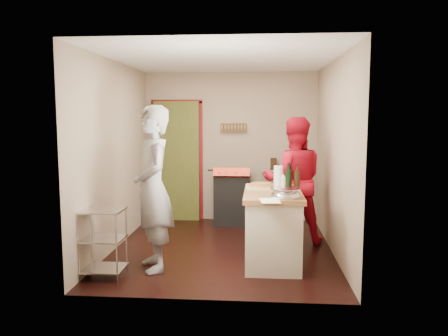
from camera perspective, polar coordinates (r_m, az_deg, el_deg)
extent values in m
plane|color=black|center=(6.23, -0.16, -10.42)|extent=(3.50, 3.50, 0.00)
cube|color=tan|center=(7.71, 0.89, 2.75)|extent=(3.00, 0.04, 2.60)
cube|color=#565B23|center=(7.90, -5.98, 0.99)|extent=(0.80, 0.40, 2.10)
cube|color=maroon|center=(7.92, -9.06, 0.95)|extent=(0.06, 0.06, 2.10)
cube|color=maroon|center=(7.77, -3.03, 0.91)|extent=(0.06, 0.06, 2.10)
cube|color=maroon|center=(7.80, -6.17, 8.63)|extent=(0.90, 0.06, 0.06)
cube|color=brown|center=(7.65, 1.25, 4.96)|extent=(0.46, 0.09, 0.03)
cube|color=brown|center=(7.68, 1.27, 5.42)|extent=(0.46, 0.02, 0.12)
cube|color=olive|center=(7.64, 1.25, 5.37)|extent=(0.42, 0.04, 0.07)
cube|color=tan|center=(7.65, 7.96, -0.36)|extent=(0.80, 0.18, 0.04)
cube|color=black|center=(7.63, 6.47, 0.55)|extent=(0.10, 0.14, 0.22)
cube|color=tan|center=(6.28, -13.95, 1.63)|extent=(0.04, 3.50, 2.60)
cube|color=tan|center=(6.04, 14.17, 1.43)|extent=(0.04, 3.50, 2.60)
cube|color=white|center=(6.00, -0.17, 14.14)|extent=(3.00, 3.50, 0.02)
cube|color=black|center=(7.51, 1.11, -4.29)|extent=(0.60, 0.55, 0.80)
cube|color=black|center=(7.44, 1.11, -1.04)|extent=(0.60, 0.55, 0.06)
cube|color=maroon|center=(7.15, 0.98, -0.63)|extent=(0.60, 0.15, 0.17)
cylinder|color=black|center=(7.57, 0.04, -0.33)|extent=(0.26, 0.26, 0.05)
cylinder|color=silver|center=(5.17, -18.56, -9.77)|extent=(0.02, 0.02, 0.80)
cylinder|color=silver|center=(5.02, -13.86, -10.12)|extent=(0.02, 0.02, 0.80)
cylinder|color=silver|center=(5.49, -17.08, -8.75)|extent=(0.02, 0.02, 0.80)
cylinder|color=silver|center=(5.34, -12.63, -9.03)|extent=(0.02, 0.02, 0.80)
cube|color=silver|center=(5.34, -15.44, -12.50)|extent=(0.48, 0.40, 0.02)
cube|color=silver|center=(5.24, -15.56, -8.88)|extent=(0.48, 0.40, 0.02)
cube|color=silver|center=(5.16, -15.68, -5.34)|extent=(0.48, 0.40, 0.02)
cube|color=beige|center=(5.58, 6.33, -7.97)|extent=(0.65, 1.14, 0.85)
cube|color=olive|center=(5.48, 6.39, -3.38)|extent=(0.71, 1.20, 0.06)
cube|color=#D9B284|center=(5.75, 4.88, -2.46)|extent=(0.40, 0.40, 0.02)
cylinder|color=#BD7C3B|center=(5.74, 4.88, -2.22)|extent=(0.32, 0.32, 0.02)
ellipsoid|color=silver|center=(5.09, 8.02, -3.23)|extent=(0.35, 0.35, 0.11)
cylinder|color=white|center=(5.83, 7.11, -1.09)|extent=(0.12, 0.12, 0.28)
cylinder|color=silver|center=(5.58, 7.73, -2.02)|extent=(0.06, 0.06, 0.17)
cube|color=white|center=(4.87, 6.02, -4.27)|extent=(0.24, 0.32, 0.00)
cylinder|color=black|center=(5.92, 8.48, -0.84)|extent=(0.08, 0.08, 0.31)
cylinder|color=black|center=(5.79, 9.52, -1.04)|extent=(0.08, 0.08, 0.31)
cylinder|color=black|center=(5.82, 8.38, -0.97)|extent=(0.08, 0.08, 0.31)
imported|color=#B2B1B6|center=(5.27, -9.27, -2.65)|extent=(0.73, 0.85, 1.97)
imported|color=#B30B1F|center=(6.39, 9.09, -1.64)|extent=(0.92, 0.74, 1.83)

